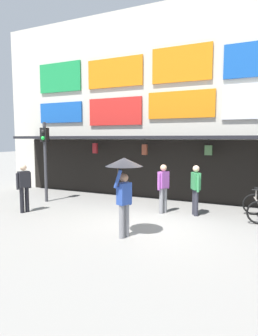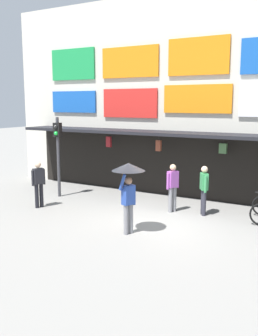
% 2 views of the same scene
% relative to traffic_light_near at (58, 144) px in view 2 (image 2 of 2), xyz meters
% --- Properties ---
extents(ground_plane, '(80.00, 80.00, 0.00)m').
position_rel_traffic_light_near_xyz_m(ground_plane, '(4.88, -1.56, -2.14)').
color(ground_plane, gray).
extents(shopfront, '(18.00, 2.60, 8.00)m').
position_rel_traffic_light_near_xyz_m(shopfront, '(4.88, 3.01, 1.83)').
color(shopfront, beige).
rests_on(shopfront, ground).
extents(traffic_light_near, '(0.32, 0.35, 3.20)m').
position_rel_traffic_light_near_xyz_m(traffic_light_near, '(0.00, 0.00, 0.00)').
color(traffic_light_near, '#38383D').
rests_on(traffic_light_near, ground).
extents(pedestrian_with_umbrella, '(0.96, 0.96, 2.08)m').
position_rel_traffic_light_near_xyz_m(pedestrian_with_umbrella, '(4.69, -2.49, -0.50)').
color(pedestrian_with_umbrella, gray).
rests_on(pedestrian_with_umbrella, ground).
extents(pedestrian_in_yellow, '(0.35, 0.49, 1.68)m').
position_rel_traffic_light_near_xyz_m(pedestrian_in_yellow, '(4.88, 0.24, -1.19)').
color(pedestrian_in_yellow, gray).
rests_on(pedestrian_in_yellow, ground).
extents(pedestrian_in_white, '(0.37, 0.47, 1.68)m').
position_rel_traffic_light_near_xyz_m(pedestrian_in_white, '(5.94, 0.41, -1.19)').
color(pedestrian_in_white, '#2D2D38').
rests_on(pedestrian_in_white, ground).
extents(pedestrian_in_purple, '(0.44, 0.50, 1.68)m').
position_rel_traffic_light_near_xyz_m(pedestrian_in_purple, '(0.44, -1.65, -1.16)').
color(pedestrian_in_purple, black).
rests_on(pedestrian_in_purple, ground).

